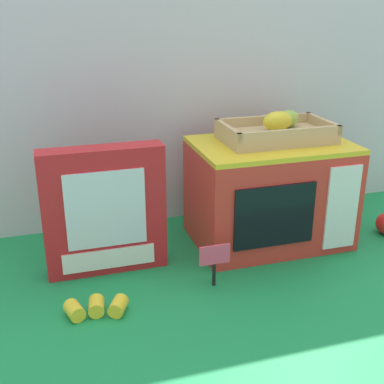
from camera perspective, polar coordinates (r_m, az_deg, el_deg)
ground_plane at (r=1.27m, az=4.43°, el=-7.03°), size 1.70×1.70×0.00m
display_back_panel at (r=1.40m, az=0.73°, el=12.42°), size 1.61×0.03×0.77m
toy_microwave at (r=1.30m, az=8.80°, el=-0.05°), size 0.39×0.26×0.26m
food_groups_crate at (r=1.28m, az=9.67°, el=6.81°), size 0.27×0.16×0.07m
cookie_set_box at (r=1.15m, az=-9.92°, el=-2.15°), size 0.28×0.06×0.30m
price_sign at (r=1.11m, az=2.57°, el=-7.63°), size 0.07×0.01×0.10m
loose_toy_banana at (r=1.05m, az=-10.81°, el=-12.78°), size 0.13×0.06×0.03m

